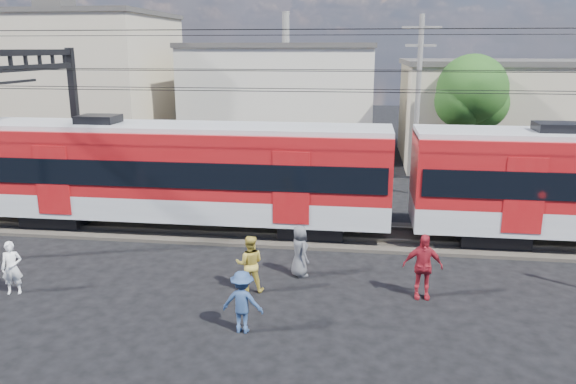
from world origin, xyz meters
name	(u,v)px	position (x,y,z in m)	size (l,w,h in m)	color
ground	(216,334)	(0.00, 0.00, 0.00)	(120.00, 120.00, 0.00)	black
track_bed	(269,232)	(0.00, 8.00, 0.06)	(70.00, 3.40, 0.12)	#2D2823
rail_near	(266,235)	(0.00, 7.25, 0.18)	(70.00, 0.12, 0.12)	#59544C
rail_far	(272,223)	(0.00, 8.75, 0.18)	(70.00, 0.12, 0.12)	#59544C
commuter_train	(186,170)	(-3.21, 8.00, 2.40)	(50.30, 3.08, 4.17)	black
catenary	(47,97)	(-8.65, 8.00, 5.14)	(70.00, 9.30, 7.52)	black
building_west	(62,83)	(-17.00, 24.00, 4.66)	(14.28, 10.20, 9.30)	tan
building_midwest	(286,97)	(-2.00, 27.00, 3.66)	(12.24, 12.24, 7.30)	beige
building_mideast	(536,112)	(14.00, 24.00, 3.16)	(16.32, 10.20, 6.30)	tan
utility_pole_mid	(418,101)	(6.00, 15.00, 4.53)	(1.80, 0.24, 8.50)	slate
tree_near	(475,94)	(9.19, 18.09, 4.66)	(3.82, 3.64, 6.72)	#382619
pedestrian_a	(12,268)	(-6.46, 1.56, 0.79)	(0.58, 0.38, 1.58)	white
pedestrian_b	(250,264)	(0.35, 2.66, 0.86)	(0.83, 0.65, 1.71)	gold
pedestrian_c	(242,302)	(0.66, 0.21, 0.81)	(1.05, 0.60, 1.62)	navy
pedestrian_d	(423,266)	(5.31, 2.87, 0.96)	(1.12, 0.47, 1.91)	maroon
pedestrian_e	(300,251)	(1.67, 3.99, 0.82)	(0.80, 0.52, 1.64)	#4C4D51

